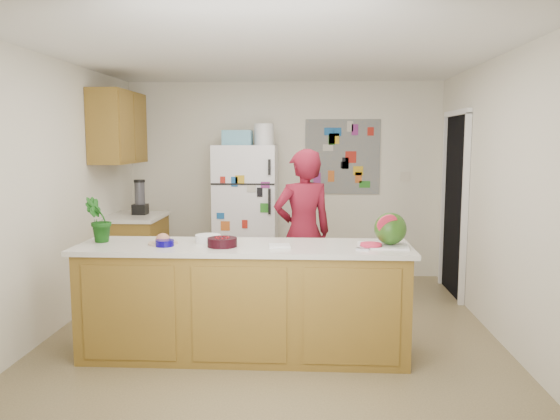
# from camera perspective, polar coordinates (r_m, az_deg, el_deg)

# --- Properties ---
(floor) EXTENTS (4.00, 4.50, 0.02)m
(floor) POSITION_cam_1_polar(r_m,az_deg,el_deg) (5.11, -0.78, -12.92)
(floor) COLOR brown
(floor) RESTS_ON ground
(wall_back) EXTENTS (4.00, 0.02, 2.50)m
(wall_back) POSITION_cam_1_polar(r_m,az_deg,el_deg) (7.07, 0.41, 3.16)
(wall_back) COLOR beige
(wall_back) RESTS_ON ground
(wall_left) EXTENTS (0.02, 4.50, 2.50)m
(wall_left) POSITION_cam_1_polar(r_m,az_deg,el_deg) (5.35, -22.84, 1.30)
(wall_left) COLOR beige
(wall_left) RESTS_ON ground
(wall_right) EXTENTS (0.02, 4.50, 2.50)m
(wall_right) POSITION_cam_1_polar(r_m,az_deg,el_deg) (5.10, 22.36, 1.07)
(wall_right) COLOR beige
(wall_right) RESTS_ON ground
(ceiling) EXTENTS (4.00, 4.50, 0.02)m
(ceiling) POSITION_cam_1_polar(r_m,az_deg,el_deg) (4.86, -0.83, 16.24)
(ceiling) COLOR white
(ceiling) RESTS_ON wall_back
(doorway) EXTENTS (0.03, 0.85, 2.04)m
(doorway) POSITION_cam_1_polar(r_m,az_deg,el_deg) (6.50, 17.85, 0.42)
(doorway) COLOR black
(doorway) RESTS_ON ground
(peninsula_base) EXTENTS (2.60, 0.62, 0.88)m
(peninsula_base) POSITION_cam_1_polar(r_m,az_deg,el_deg) (4.51, -3.78, -9.65)
(peninsula_base) COLOR brown
(peninsula_base) RESTS_ON floor
(peninsula_top) EXTENTS (2.68, 0.70, 0.04)m
(peninsula_top) POSITION_cam_1_polar(r_m,az_deg,el_deg) (4.40, -3.83, -3.91)
(peninsula_top) COLOR silver
(peninsula_top) RESTS_ON peninsula_base
(side_counter_base) EXTENTS (0.60, 0.80, 0.86)m
(side_counter_base) POSITION_cam_1_polar(r_m,az_deg,el_deg) (6.59, -14.86, -4.58)
(side_counter_base) COLOR brown
(side_counter_base) RESTS_ON floor
(side_counter_top) EXTENTS (0.64, 0.84, 0.04)m
(side_counter_top) POSITION_cam_1_polar(r_m,az_deg,el_deg) (6.51, -14.98, -0.70)
(side_counter_top) COLOR silver
(side_counter_top) RESTS_ON side_counter_base
(upper_cabinets) EXTENTS (0.35, 1.00, 0.80)m
(upper_cabinets) POSITION_cam_1_polar(r_m,az_deg,el_deg) (6.45, -16.53, 8.26)
(upper_cabinets) COLOR brown
(upper_cabinets) RESTS_ON wall_left
(refrigerator) EXTENTS (0.75, 0.70, 1.70)m
(refrigerator) POSITION_cam_1_polar(r_m,az_deg,el_deg) (6.77, -3.54, -0.43)
(refrigerator) COLOR silver
(refrigerator) RESTS_ON floor
(fridge_top_bin) EXTENTS (0.35, 0.28, 0.18)m
(fridge_top_bin) POSITION_cam_1_polar(r_m,az_deg,el_deg) (6.72, -4.46, 7.54)
(fridge_top_bin) COLOR #5999B2
(fridge_top_bin) RESTS_ON refrigerator
(photo_collage) EXTENTS (0.95, 0.01, 0.95)m
(photo_collage) POSITION_cam_1_polar(r_m,az_deg,el_deg) (7.04, 6.55, 5.54)
(photo_collage) COLOR slate
(photo_collage) RESTS_ON wall_back
(person) EXTENTS (0.71, 0.59, 1.67)m
(person) POSITION_cam_1_polar(r_m,az_deg,el_deg) (5.47, 2.42, -2.39)
(person) COLOR maroon
(person) RESTS_ON floor
(blender_appliance) EXTENTS (0.12, 0.12, 0.38)m
(blender_appliance) POSITION_cam_1_polar(r_m,az_deg,el_deg) (6.54, -14.43, 1.21)
(blender_appliance) COLOR black
(blender_appliance) RESTS_ON side_counter_top
(cutting_board) EXTENTS (0.42, 0.33, 0.01)m
(cutting_board) POSITION_cam_1_polar(r_m,az_deg,el_deg) (4.40, 10.68, -3.68)
(cutting_board) COLOR white
(cutting_board) RESTS_ON peninsula_top
(watermelon) EXTENTS (0.25, 0.25, 0.25)m
(watermelon) POSITION_cam_1_polar(r_m,az_deg,el_deg) (4.40, 11.46, -1.92)
(watermelon) COLOR #27601C
(watermelon) RESTS_ON cutting_board
(watermelon_slice) EXTENTS (0.17, 0.17, 0.02)m
(watermelon_slice) POSITION_cam_1_polar(r_m,az_deg,el_deg) (4.33, 9.49, -3.58)
(watermelon_slice) COLOR red
(watermelon_slice) RESTS_ON cutting_board
(cherry_bowl) EXTENTS (0.30, 0.30, 0.07)m
(cherry_bowl) POSITION_cam_1_polar(r_m,az_deg,el_deg) (4.33, -6.05, -3.36)
(cherry_bowl) COLOR black
(cherry_bowl) RESTS_ON peninsula_top
(white_bowl) EXTENTS (0.26, 0.26, 0.06)m
(white_bowl) POSITION_cam_1_polar(r_m,az_deg,el_deg) (4.54, -7.53, -2.96)
(white_bowl) COLOR white
(white_bowl) RESTS_ON peninsula_top
(cobalt_bowl) EXTENTS (0.15, 0.15, 0.05)m
(cobalt_bowl) POSITION_cam_1_polar(r_m,az_deg,el_deg) (4.42, -11.95, -3.40)
(cobalt_bowl) COLOR #08005C
(cobalt_bowl) RESTS_ON peninsula_top
(plate) EXTENTS (0.28, 0.28, 0.02)m
(plate) POSITION_cam_1_polar(r_m,az_deg,el_deg) (4.51, -12.13, -3.41)
(plate) COLOR beige
(plate) RESTS_ON peninsula_top
(paper_towel) EXTENTS (0.18, 0.16, 0.02)m
(paper_towel) POSITION_cam_1_polar(r_m,az_deg,el_deg) (4.29, -0.06, -3.77)
(paper_towel) COLOR silver
(paper_towel) RESTS_ON peninsula_top
(keys) EXTENTS (0.11, 0.07, 0.01)m
(keys) POSITION_cam_1_polar(r_m,az_deg,el_deg) (4.24, 8.64, -4.04)
(keys) COLOR gray
(keys) RESTS_ON peninsula_top
(potted_plant) EXTENTS (0.27, 0.26, 0.38)m
(potted_plant) POSITION_cam_1_polar(r_m,az_deg,el_deg) (4.71, -18.44, -0.97)
(potted_plant) COLOR #17460B
(potted_plant) RESTS_ON peninsula_top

